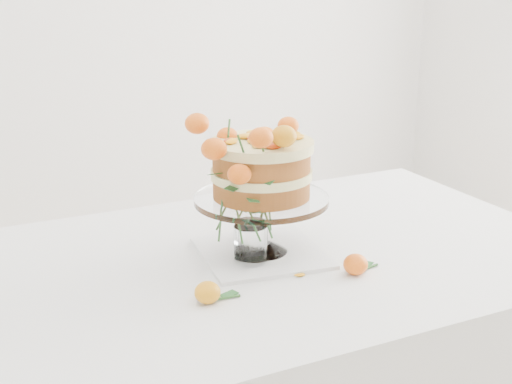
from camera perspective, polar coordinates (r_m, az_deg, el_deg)
table at (r=1.73m, az=1.72°, el=-7.32°), size 1.43×0.93×0.76m
napkin at (r=1.68m, az=0.42°, el=-4.89°), size 0.31×0.31×0.01m
cake_stand at (r=1.61m, az=0.44°, el=1.37°), size 0.31×0.31×0.28m
rose_vase at (r=1.55m, az=-0.46°, el=1.64°), size 0.25×0.25×0.38m
loose_rose_near at (r=1.45m, az=-3.88°, el=-8.03°), size 0.10×0.05×0.05m
loose_rose_far at (r=1.58m, az=7.98°, el=-5.76°), size 0.10×0.05×0.05m
stray_petal_a at (r=1.56m, az=-0.46°, el=-6.77°), size 0.03×0.02×0.00m
stray_petal_b at (r=1.57m, az=3.48°, el=-6.64°), size 0.03×0.02×0.00m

